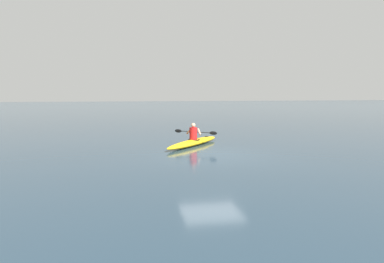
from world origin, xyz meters
TOP-DOWN VIEW (x-y plane):
  - ground_plane at (0.00, 0.00)m, footprint 160.00×160.00m
  - kayak at (0.27, -2.64)m, footprint 3.45×3.99m
  - kayaker at (0.27, -2.65)m, footprint 1.83×1.52m

SIDE VIEW (x-z plane):
  - ground_plane at x=0.00m, z-range 0.00..0.00m
  - kayak at x=0.27m, z-range 0.00..0.30m
  - kayaker at x=0.27m, z-range 0.24..1.04m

